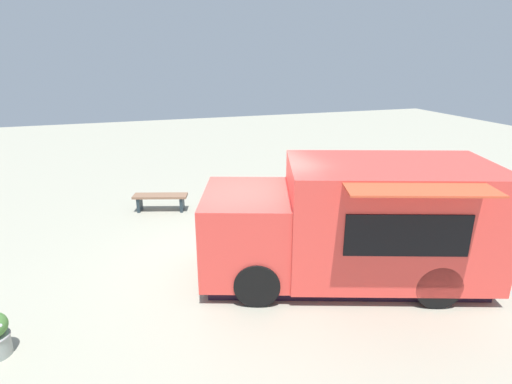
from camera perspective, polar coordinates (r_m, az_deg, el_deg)
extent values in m
plane|color=#9E9D8A|center=(8.41, -2.36, -9.96)|extent=(40.00, 40.00, 0.00)
cube|color=#E84139|center=(7.78, 17.85, -3.40)|extent=(4.06, 3.12, 2.02)
cube|color=#E84139|center=(7.56, -1.33, -5.38)|extent=(2.09, 2.38, 1.47)
cube|color=black|center=(7.52, -7.05, -3.52)|extent=(0.56, 1.59, 0.56)
cube|color=black|center=(6.82, 20.40, -5.74)|extent=(1.87, 0.65, 0.71)
cube|color=#DC4C2C|center=(6.28, 22.10, 0.25)|extent=(2.23, 1.26, 0.03)
cube|color=black|center=(8.07, 11.75, -10.82)|extent=(5.13, 3.13, 0.21)
cylinder|color=black|center=(8.63, 0.30, -6.28)|extent=(0.81, 0.46, 0.78)
cylinder|color=black|center=(6.99, 0.14, -12.72)|extent=(0.81, 0.46, 0.78)
cylinder|color=black|center=(9.11, 19.57, -6.04)|extent=(0.81, 0.46, 0.78)
cylinder|color=black|center=(7.57, 23.94, -11.83)|extent=(0.81, 0.46, 0.78)
ellipsoid|color=#231F30|center=(13.12, 7.32, 0.86)|extent=(0.63, 0.67, 0.10)
cube|color=#231F30|center=(12.93, 6.82, 0.65)|extent=(0.27, 0.37, 0.11)
cube|color=#231F30|center=(12.92, 7.70, 0.60)|extent=(0.27, 0.37, 0.11)
cube|color=silver|center=(13.03, 7.37, 2.09)|extent=(0.35, 0.39, 0.48)
sphere|color=brown|center=(12.94, 7.43, 3.51)|extent=(0.20, 0.20, 0.20)
sphere|color=olive|center=(12.94, 7.43, 3.62)|extent=(0.20, 0.20, 0.20)
cube|color=silver|center=(12.89, 6.90, 2.22)|extent=(0.24, 0.34, 0.26)
cube|color=silver|center=(12.88, 7.78, 2.17)|extent=(0.24, 0.34, 0.26)
cylinder|color=tan|center=(12.74, 7.28, 1.68)|extent=(0.28, 0.30, 0.08)
cube|color=#679840|center=(12.73, 7.28, 1.75)|extent=(0.22, 0.23, 0.02)
cylinder|color=#565452|center=(11.41, 3.13, -1.21)|extent=(0.50, 0.50, 0.31)
torus|color=#555655|center=(11.36, 3.15, -0.55)|extent=(0.53, 0.53, 0.04)
ellipsoid|color=#2E5B28|center=(11.29, 3.17, 0.53)|extent=(0.56, 0.56, 0.48)
sphere|color=white|center=(11.25, 2.14, 1.08)|extent=(0.08, 0.08, 0.08)
sphere|color=#F9D9D5|center=(11.08, 2.84, 0.82)|extent=(0.05, 0.05, 0.05)
sphere|color=white|center=(11.40, 2.40, 1.24)|extent=(0.06, 0.06, 0.06)
sphere|color=white|center=(11.06, 2.90, 0.38)|extent=(0.09, 0.09, 0.09)
sphere|color=white|center=(11.20, 2.33, 1.17)|extent=(0.07, 0.07, 0.07)
sphere|color=white|center=(11.11, 3.94, 0.54)|extent=(0.06, 0.06, 0.06)
cube|color=#815E47|center=(11.25, -13.22, -0.53)|extent=(1.48, 0.79, 0.06)
cube|color=#223038|center=(11.46, -15.93, -1.61)|extent=(0.17, 0.35, 0.39)
cube|color=#223038|center=(11.22, -10.28, -1.61)|extent=(0.17, 0.35, 0.39)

